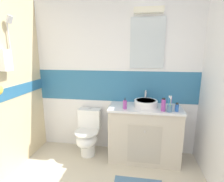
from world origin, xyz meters
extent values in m
cube|color=white|center=(0.00, 2.45, 0.42)|extent=(3.20, 0.10, 0.85)
cube|color=teal|center=(0.00, 2.45, 1.10)|extent=(3.20, 0.10, 0.50)
cube|color=white|center=(0.00, 2.45, 1.93)|extent=(3.20, 0.10, 1.15)
cube|color=silver|center=(0.48, 2.39, 1.77)|extent=(0.51, 0.02, 0.75)
cube|color=white|center=(0.48, 2.35, 2.23)|extent=(0.42, 0.10, 0.08)
cube|color=white|center=(-1.25, 1.58, 1.54)|extent=(0.10, 0.14, 0.26)
cylinder|color=silver|center=(-1.27, 1.72, 1.79)|extent=(0.02, 0.02, 0.50)
cylinder|color=silver|center=(-1.23, 1.72, 2.04)|extent=(0.10, 0.07, 0.11)
cube|color=beige|center=(0.48, 2.16, 0.41)|extent=(1.04, 0.48, 0.82)
cube|color=white|center=(0.48, 2.15, 0.83)|extent=(1.06, 0.50, 0.03)
cube|color=#B6AD9F|center=(0.48, 1.92, 0.37)|extent=(0.47, 0.01, 0.57)
cylinder|color=silver|center=(0.48, 1.90, 0.57)|extent=(0.02, 0.02, 0.03)
cylinder|color=white|center=(0.49, 2.18, 0.90)|extent=(0.34, 0.34, 0.10)
cylinder|color=#AFB1BA|center=(0.49, 2.18, 0.94)|extent=(0.28, 0.28, 0.01)
cylinder|color=silver|center=(0.49, 2.38, 0.95)|extent=(0.03, 0.03, 0.20)
cylinder|color=silver|center=(0.49, 2.28, 1.05)|extent=(0.02, 0.15, 0.02)
cylinder|color=white|center=(-0.41, 2.12, 0.09)|extent=(0.24, 0.24, 0.18)
ellipsoid|color=white|center=(-0.41, 2.08, 0.29)|extent=(0.34, 0.42, 0.22)
cylinder|color=white|center=(-0.41, 2.08, 0.41)|extent=(0.37, 0.37, 0.02)
cube|color=white|center=(-0.41, 2.29, 0.56)|extent=(0.36, 0.17, 0.33)
cylinder|color=silver|center=(-0.41, 2.29, 0.73)|extent=(0.04, 0.04, 0.02)
cylinder|color=#4C7299|center=(0.80, 1.99, 0.89)|extent=(0.07, 0.07, 0.09)
cylinder|color=#3FB259|center=(0.81, 1.97, 0.96)|extent=(0.02, 0.03, 0.17)
cube|color=white|center=(0.81, 1.97, 1.05)|extent=(0.01, 0.02, 0.03)
cylinder|color=#D872BF|center=(0.81, 1.97, 0.97)|extent=(0.03, 0.02, 0.19)
cube|color=white|center=(0.81, 1.97, 1.06)|extent=(0.01, 0.02, 0.03)
cylinder|color=#338CD8|center=(0.79, 1.99, 0.97)|extent=(0.02, 0.03, 0.19)
cube|color=white|center=(0.79, 1.99, 1.06)|extent=(0.01, 0.02, 0.03)
cylinder|color=#993F99|center=(0.20, 2.01, 0.91)|extent=(0.06, 0.06, 0.12)
cylinder|color=#262626|center=(0.20, 2.01, 0.99)|extent=(0.01, 0.01, 0.04)
cylinder|color=#262626|center=(0.20, 2.00, 1.01)|extent=(0.01, 0.02, 0.01)
cylinder|color=#2659B2|center=(0.90, 2.02, 0.90)|extent=(0.05, 0.05, 0.10)
cylinder|color=black|center=(0.90, 2.02, 0.96)|extent=(0.04, 0.04, 0.02)
cylinder|color=#993F99|center=(0.72, 2.00, 0.93)|extent=(0.06, 0.06, 0.16)
cylinder|color=black|center=(0.72, 2.00, 1.02)|extent=(0.04, 0.04, 0.02)
camera|label=1|loc=(0.38, -0.34, 1.64)|focal=27.81mm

